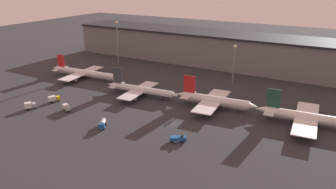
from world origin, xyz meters
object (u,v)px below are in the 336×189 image
Objects in this scene: service_vehicle_0 at (102,124)px; airplane_0 at (84,73)px; airplane_2 at (214,101)px; service_vehicle_1 at (30,105)px; service_vehicle_4 at (66,107)px; airplane_3 at (310,118)px; service_vehicle_2 at (54,98)px; service_vehicle_3 at (178,138)px; airplane_1 at (141,90)px.

airplane_0 is at bearing -162.39° from service_vehicle_0.
airplane_2 reaches higher than service_vehicle_0.
service_vehicle_4 is at bearing -33.73° from service_vehicle_1.
airplane_0 is at bearing 171.81° from airplane_2.
airplane_3 is 7.64× the size of service_vehicle_2.
airplane_2 is 6.18× the size of service_vehicle_3.
service_vehicle_4 is at bearing -163.91° from airplane_3.
airplane_2 is 39.16m from airplane_3.
service_vehicle_0 is at bearing -45.70° from airplane_0.
service_vehicle_1 is at bearing -80.61° from airplane_0.
airplane_0 is 1.25× the size of airplane_2.
airplane_3 is 52.91m from service_vehicle_3.
service_vehicle_3 is at bearing -71.68° from service_vehicle_2.
service_vehicle_0 is at bearing -131.91° from airplane_2.
service_vehicle_2 is at bearing -136.09° from service_vehicle_0.
airplane_1 is 50.38m from service_vehicle_1.
service_vehicle_4 reaches higher than service_vehicle_0.
airplane_0 is 45.51m from airplane_1.
service_vehicle_1 reaches higher than service_vehicle_2.
airplane_0 is at bearing 164.74° from airplane_1.
service_vehicle_1 is (-109.04, -42.58, -1.71)m from airplane_3.
service_vehicle_1 is (-33.01, -38.04, -1.34)m from airplane_1.
airplane_0 is 7.68× the size of service_vehicle_0.
airplane_1 reaches higher than service_vehicle_4.
airplane_1 is 7.60× the size of service_vehicle_1.
service_vehicle_1 is at bearing 153.55° from service_vehicle_3.
airplane_3 is (120.79, -3.67, 0.37)m from airplane_0.
service_vehicle_0 is 1.01× the size of service_vehicle_3.
airplane_0 is 37.50m from service_vehicle_2.
service_vehicle_0 is (-69.21, -40.91, -1.85)m from airplane_3.
service_vehicle_1 is (-39.83, -1.67, 0.14)m from service_vehicle_0.
airplane_0 is 1.19× the size of airplane_1.
airplane_3 is at bearing 42.98° from service_vehicle_4.
service_vehicle_2 is at bearing 144.19° from service_vehicle_3.
airplane_2 is 49.94m from service_vehicle_0.
airplane_2 is 0.88× the size of airplane_3.
airplane_1 is at bearing 108.46° from service_vehicle_3.
airplane_2 reaches higher than service_vehicle_1.
airplane_3 is at bearing -50.93° from service_vehicle_2.
airplane_1 is 76.17m from airplane_3.
service_vehicle_2 is at bearing -160.94° from airplane_2.
service_vehicle_2 is at bearing -177.84° from service_vehicle_4.
airplane_2 reaches higher than airplane_1.
airplane_0 is at bearing 173.40° from airplane_3.
airplane_1 is 37.03m from service_vehicle_0.
service_vehicle_2 is (-106.91, -31.14, -1.83)m from airplane_3.
service_vehicle_2 is 13.99m from service_vehicle_4.
service_vehicle_0 is (6.82, -36.37, -1.47)m from airplane_1.
airplane_3 is at bearing 12.46° from service_vehicle_3.
service_vehicle_0 is at bearing 156.67° from service_vehicle_3.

